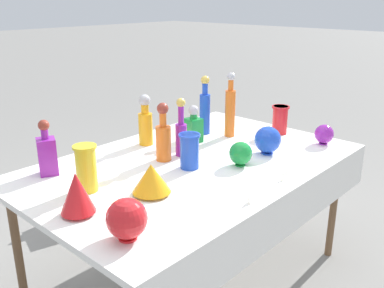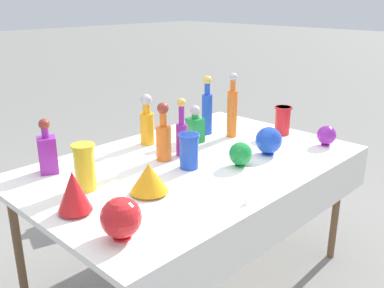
{
  "view_description": "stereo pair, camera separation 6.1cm",
  "coord_description": "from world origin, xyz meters",
  "px_view_note": "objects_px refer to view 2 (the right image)",
  "views": [
    {
      "loc": [
        -1.59,
        -1.46,
        1.61
      ],
      "look_at": [
        0.0,
        0.0,
        0.86
      ],
      "focal_mm": 40.0,
      "sensor_mm": 36.0,
      "label": 1
    },
    {
      "loc": [
        -1.54,
        -1.5,
        1.61
      ],
      "look_at": [
        0.0,
        0.0,
        0.86
      ],
      "focal_mm": 40.0,
      "sensor_mm": 36.0,
      "label": 2
    }
  ],
  "objects_px": {
    "square_decanter_1": "(195,126)",
    "round_bowl_3": "(121,218)",
    "round_bowl_1": "(327,135)",
    "cardboard_box_behind_left": "(119,183)",
    "tall_bottle_0": "(182,132)",
    "tall_bottle_2": "(147,122)",
    "fluted_vase_0": "(149,178)",
    "slender_vase_1": "(189,150)",
    "tall_bottle_1": "(232,109)",
    "fluted_vase_1": "(74,191)",
    "round_bowl_2": "(269,140)",
    "tall_bottle_3": "(207,109)",
    "slender_vase_0": "(85,166)",
    "tall_bottle_4": "(163,137)",
    "slender_vase_2": "(283,119)",
    "square_decanter_0": "(47,151)",
    "round_bowl_0": "(240,154)"
  },
  "relations": [
    {
      "from": "tall_bottle_4",
      "to": "round_bowl_2",
      "type": "height_order",
      "value": "tall_bottle_4"
    },
    {
      "from": "cardboard_box_behind_left",
      "to": "tall_bottle_2",
      "type": "bearing_deg",
      "value": -110.69
    },
    {
      "from": "round_bowl_1",
      "to": "round_bowl_2",
      "type": "bearing_deg",
      "value": 156.45
    },
    {
      "from": "tall_bottle_3",
      "to": "square_decanter_1",
      "type": "distance_m",
      "value": 0.2
    },
    {
      "from": "square_decanter_1",
      "to": "fluted_vase_1",
      "type": "bearing_deg",
      "value": -164.6
    },
    {
      "from": "square_decanter_1",
      "to": "round_bowl_3",
      "type": "bearing_deg",
      "value": -149.9
    },
    {
      "from": "slender_vase_1",
      "to": "slender_vase_0",
      "type": "bearing_deg",
      "value": 163.19
    },
    {
      "from": "tall_bottle_1",
      "to": "square_decanter_1",
      "type": "height_order",
      "value": "tall_bottle_1"
    },
    {
      "from": "tall_bottle_1",
      "to": "tall_bottle_3",
      "type": "xyz_separation_m",
      "value": [
        -0.06,
        0.15,
        -0.01
      ]
    },
    {
      "from": "round_bowl_3",
      "to": "cardboard_box_behind_left",
      "type": "xyz_separation_m",
      "value": [
        1.02,
        1.44,
        -0.64
      ]
    },
    {
      "from": "tall_bottle_4",
      "to": "round_bowl_1",
      "type": "bearing_deg",
      "value": -31.86
    },
    {
      "from": "tall_bottle_1",
      "to": "tall_bottle_2",
      "type": "height_order",
      "value": "tall_bottle_1"
    },
    {
      "from": "square_decanter_0",
      "to": "fluted_vase_1",
      "type": "bearing_deg",
      "value": -106.3
    },
    {
      "from": "fluted_vase_1",
      "to": "round_bowl_1",
      "type": "xyz_separation_m",
      "value": [
        1.5,
        -0.33,
        -0.03
      ]
    },
    {
      "from": "tall_bottle_3",
      "to": "slender_vase_1",
      "type": "bearing_deg",
      "value": -146.55
    },
    {
      "from": "round_bowl_3",
      "to": "fluted_vase_0",
      "type": "bearing_deg",
      "value": 34.42
    },
    {
      "from": "square_decanter_0",
      "to": "fluted_vase_1",
      "type": "relative_size",
      "value": 1.54
    },
    {
      "from": "round_bowl_1",
      "to": "cardboard_box_behind_left",
      "type": "xyz_separation_m",
      "value": [
        -0.46,
        1.48,
        -0.62
      ]
    },
    {
      "from": "cardboard_box_behind_left",
      "to": "round_bowl_3",
      "type": "bearing_deg",
      "value": -125.25
    },
    {
      "from": "tall_bottle_0",
      "to": "tall_bottle_1",
      "type": "relative_size",
      "value": 0.81
    },
    {
      "from": "round_bowl_3",
      "to": "slender_vase_2",
      "type": "bearing_deg",
      "value": 10.45
    },
    {
      "from": "tall_bottle_0",
      "to": "cardboard_box_behind_left",
      "type": "relative_size",
      "value": 0.68
    },
    {
      "from": "round_bowl_2",
      "to": "cardboard_box_behind_left",
      "type": "distance_m",
      "value": 1.47
    },
    {
      "from": "tall_bottle_1",
      "to": "slender_vase_0",
      "type": "relative_size",
      "value": 1.85
    },
    {
      "from": "tall_bottle_1",
      "to": "round_bowl_1",
      "type": "bearing_deg",
      "value": -63.44
    },
    {
      "from": "tall_bottle_2",
      "to": "slender_vase_1",
      "type": "xyz_separation_m",
      "value": [
        -0.1,
        -0.45,
        -0.04
      ]
    },
    {
      "from": "tall_bottle_0",
      "to": "tall_bottle_2",
      "type": "height_order",
      "value": "tall_bottle_0"
    },
    {
      "from": "round_bowl_1",
      "to": "tall_bottle_1",
      "type": "bearing_deg",
      "value": 116.56
    },
    {
      "from": "fluted_vase_0",
      "to": "round_bowl_3",
      "type": "xyz_separation_m",
      "value": [
        -0.32,
        -0.22,
        0.01
      ]
    },
    {
      "from": "square_decanter_1",
      "to": "round_bowl_3",
      "type": "distance_m",
      "value": 1.14
    },
    {
      "from": "cardboard_box_behind_left",
      "to": "square_decanter_0",
      "type": "bearing_deg",
      "value": -143.1
    },
    {
      "from": "slender_vase_1",
      "to": "slender_vase_2",
      "type": "distance_m",
      "value": 0.83
    },
    {
      "from": "slender_vase_0",
      "to": "round_bowl_3",
      "type": "relative_size",
      "value": 1.36
    },
    {
      "from": "tall_bottle_3",
      "to": "slender_vase_0",
      "type": "relative_size",
      "value": 1.72
    },
    {
      "from": "slender_vase_1",
      "to": "tall_bottle_0",
      "type": "bearing_deg",
      "value": 56.79
    },
    {
      "from": "fluted_vase_1",
      "to": "tall_bottle_4",
      "type": "bearing_deg",
      "value": 15.73
    },
    {
      "from": "tall_bottle_2",
      "to": "cardboard_box_behind_left",
      "type": "xyz_separation_m",
      "value": [
        0.26,
        0.69,
        -0.7
      ]
    },
    {
      "from": "fluted_vase_1",
      "to": "tall_bottle_0",
      "type": "bearing_deg",
      "value": 12.11
    },
    {
      "from": "round_bowl_1",
      "to": "round_bowl_3",
      "type": "bearing_deg",
      "value": 178.58
    },
    {
      "from": "slender_vase_0",
      "to": "round_bowl_2",
      "type": "distance_m",
      "value": 1.03
    },
    {
      "from": "slender_vase_2",
      "to": "fluted_vase_1",
      "type": "distance_m",
      "value": 1.5
    },
    {
      "from": "tall_bottle_4",
      "to": "round_bowl_1",
      "type": "relative_size",
      "value": 2.64
    },
    {
      "from": "round_bowl_3",
      "to": "cardboard_box_behind_left",
      "type": "height_order",
      "value": "round_bowl_3"
    },
    {
      "from": "tall_bottle_0",
      "to": "round_bowl_0",
      "type": "distance_m",
      "value": 0.36
    },
    {
      "from": "square_decanter_0",
      "to": "slender_vase_1",
      "type": "distance_m",
      "value": 0.71
    },
    {
      "from": "square_decanter_1",
      "to": "cardboard_box_behind_left",
      "type": "distance_m",
      "value": 1.09
    },
    {
      "from": "tall_bottle_2",
      "to": "fluted_vase_1",
      "type": "xyz_separation_m",
      "value": [
        -0.77,
        -0.45,
        -0.04
      ]
    },
    {
      "from": "slender_vase_0",
      "to": "fluted_vase_1",
      "type": "xyz_separation_m",
      "value": [
        -0.16,
        -0.16,
        -0.02
      ]
    },
    {
      "from": "round_bowl_1",
      "to": "slender_vase_0",
      "type": "bearing_deg",
      "value": 159.72
    },
    {
      "from": "fluted_vase_1",
      "to": "cardboard_box_behind_left",
      "type": "bearing_deg",
      "value": 47.93
    }
  ]
}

